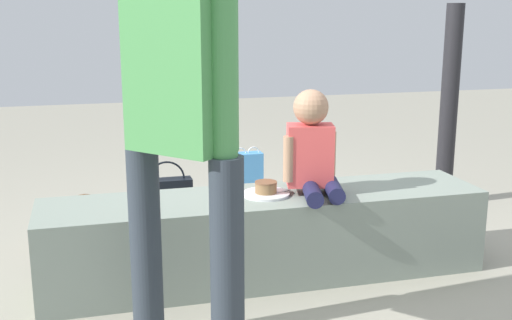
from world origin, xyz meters
TOP-DOWN VIEW (x-y plane):
  - ground_plane at (0.00, 0.00)m, footprint 12.00×12.00m
  - concrete_ledge at (0.00, 0.00)m, footprint 2.05×0.44m
  - child_seated at (0.21, -0.04)m, footprint 0.28×0.34m
  - adult_standing at (-0.47, -0.64)m, footprint 0.37×0.38m
  - cake_plate at (0.00, 0.00)m, footprint 0.22×0.22m
  - gift_bag at (0.23, 1.26)m, footprint 0.20×0.10m
  - railing_post at (1.42, 0.81)m, footprint 0.36×0.36m
  - water_bottle_near_gift at (-0.45, 0.72)m, footprint 0.06×0.06m
  - water_bottle_far_side at (-0.90, 0.90)m, footprint 0.07×0.07m
  - party_cup_red at (-0.07, 0.64)m, footprint 0.08×0.08m
  - cake_box_white at (-0.21, 0.41)m, footprint 0.35×0.35m
  - handbag_black_leather at (-0.32, 1.13)m, footprint 0.31×0.11m
  - handbag_brown_canvas at (-0.82, 0.62)m, footprint 0.27×0.15m

SIDE VIEW (x-z plane):
  - ground_plane at x=0.00m, z-range 0.00..0.00m
  - party_cup_red at x=-0.07m, z-range 0.00..0.09m
  - cake_box_white at x=-0.21m, z-range 0.00..0.11m
  - water_bottle_far_side at x=-0.90m, z-range -0.01..0.18m
  - handbag_brown_canvas at x=-0.82m, z-range -0.05..0.25m
  - water_bottle_near_gift at x=-0.45m, z-range -0.01..0.21m
  - handbag_black_leather at x=-0.32m, z-range -0.05..0.27m
  - gift_bag at x=0.23m, z-range -0.02..0.33m
  - concrete_ledge at x=0.00m, z-range 0.00..0.40m
  - cake_plate at x=0.00m, z-range 0.39..0.45m
  - railing_post at x=1.42m, z-range -0.14..1.12m
  - child_seated at x=0.21m, z-range 0.37..0.85m
  - adult_standing at x=-0.47m, z-range 0.16..1.78m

